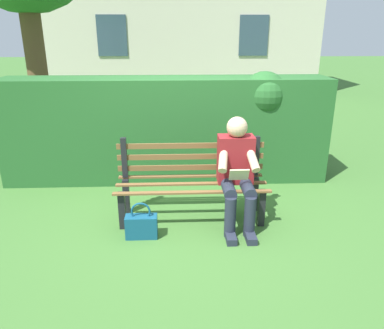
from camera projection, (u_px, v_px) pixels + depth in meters
name	position (u px, v px, depth m)	size (l,w,h in m)	color
ground	(192.00, 218.00, 4.16)	(60.00, 60.00, 0.00)	#3D6B2D
park_bench	(191.00, 179.00, 4.09)	(1.65, 0.52, 0.89)	black
person_seated	(237.00, 170.00, 3.88)	(0.44, 0.73, 1.16)	maroon
hedge_backdrop	(168.00, 127.00, 5.12)	(4.41, 0.74, 1.51)	#265B28
handbag	(141.00, 226.00, 3.74)	(0.32, 0.14, 0.39)	navy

